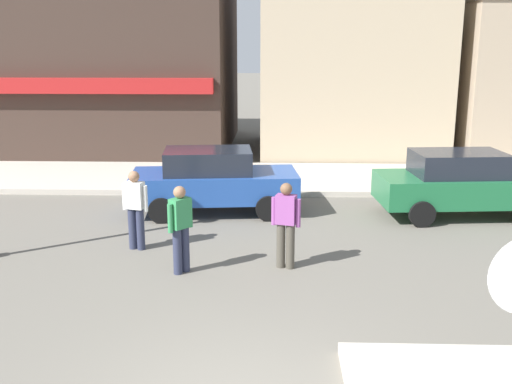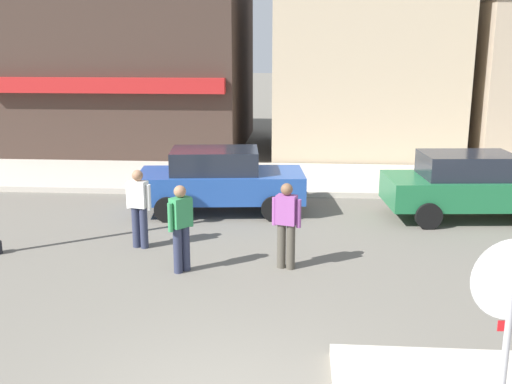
% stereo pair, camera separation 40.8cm
% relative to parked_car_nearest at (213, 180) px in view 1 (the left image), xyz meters
% --- Properties ---
extents(kerb_far, '(80.00, 4.00, 0.15)m').
position_rel_parked_car_nearest_xyz_m(kerb_far, '(1.22, 3.55, -0.74)').
color(kerb_far, beige).
rests_on(kerb_far, ground).
extents(parked_car_nearest, '(4.16, 2.19, 1.56)m').
position_rel_parked_car_nearest_xyz_m(parked_car_nearest, '(0.00, 0.00, 0.00)').
color(parked_car_nearest, '#234C9E').
rests_on(parked_car_nearest, ground).
extents(parked_car_second, '(4.13, 2.14, 1.56)m').
position_rel_parked_car_nearest_xyz_m(parked_car_second, '(5.96, -0.12, 0.00)').
color(parked_car_second, '#1E6B3D').
rests_on(parked_car_second, ground).
extents(pedestrian_crossing_near, '(0.55, 0.31, 1.61)m').
position_rel_parked_car_nearest_xyz_m(pedestrian_crossing_near, '(-1.26, -2.79, 0.06)').
color(pedestrian_crossing_near, '#2D334C').
rests_on(pedestrian_crossing_near, ground).
extents(pedestrian_crossing_far, '(0.55, 0.31, 1.61)m').
position_rel_parked_car_nearest_xyz_m(pedestrian_crossing_far, '(1.72, -3.72, 0.06)').
color(pedestrian_crossing_far, '#4C473D').
rests_on(pedestrian_crossing_far, ground).
extents(pedestrian_kerb_side, '(0.42, 0.48, 1.61)m').
position_rel_parked_car_nearest_xyz_m(pedestrian_kerb_side, '(-0.16, -4.03, 0.06)').
color(pedestrian_kerb_side, '#2D334C').
rests_on(pedestrian_kerb_side, ground).
extents(building_corner_shop, '(8.71, 9.05, 7.68)m').
position_rel_parked_car_nearest_xyz_m(building_corner_shop, '(-4.54, 9.82, 3.03)').
color(building_corner_shop, '#3D2D26').
rests_on(building_corner_shop, ground).
extents(building_storefront_left_near, '(6.53, 6.69, 6.44)m').
position_rel_parked_car_nearest_xyz_m(building_storefront_left_near, '(4.20, 8.91, 2.41)').
color(building_storefront_left_near, tan).
rests_on(building_storefront_left_near, ground).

